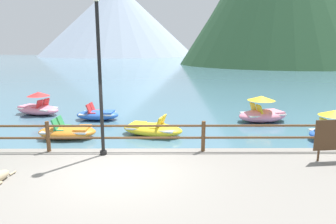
# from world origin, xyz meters

# --- Properties ---
(ground_plane) EXTENTS (200.00, 200.00, 0.00)m
(ground_plane) POSITION_xyz_m (0.00, 40.00, 0.00)
(ground_plane) COLOR #477084
(dock_railing) EXTENTS (23.92, 0.12, 0.95)m
(dock_railing) POSITION_xyz_m (-0.00, 1.55, 0.98)
(dock_railing) COLOR brown
(dock_railing) RESTS_ON promenade_dock
(lamp_post) EXTENTS (0.28, 0.28, 4.63)m
(lamp_post) POSITION_xyz_m (-0.64, 1.25, 3.16)
(lamp_post) COLOR black
(lamp_post) RESTS_ON promenade_dock
(sign_board) EXTENTS (1.18, 0.18, 1.19)m
(sign_board) POSITION_xyz_m (5.94, 0.73, 1.13)
(sign_board) COLOR beige
(sign_board) RESTS_ON promenade_dock
(pedal_boat_0) EXTENTS (2.33, 1.65, 1.20)m
(pedal_boat_0) POSITION_xyz_m (7.84, 3.96, 0.40)
(pedal_boat_0) COLOR blue
(pedal_boat_0) RESTS_ON ground
(pedal_boat_1) EXTENTS (2.20, 1.34, 0.82)m
(pedal_boat_1) POSITION_xyz_m (-2.18, 7.42, 0.25)
(pedal_boat_1) COLOR blue
(pedal_boat_1) RESTS_ON ground
(pedal_boat_2) EXTENTS (2.74, 1.98, 1.23)m
(pedal_boat_2) POSITION_xyz_m (-5.65, 8.63, 0.40)
(pedal_boat_2) COLOR pink
(pedal_boat_2) RESTS_ON ground
(pedal_boat_4) EXTENTS (2.32, 1.40, 0.83)m
(pedal_boat_4) POSITION_xyz_m (-2.70, 4.32, 0.25)
(pedal_boat_4) COLOR orange
(pedal_boat_4) RESTS_ON ground
(pedal_boat_5) EXTENTS (2.78, 1.98, 0.83)m
(pedal_boat_5) POSITION_xyz_m (0.67, 4.68, 0.26)
(pedal_boat_5) COLOR yellow
(pedal_boat_5) RESTS_ON ground
(pedal_boat_6) EXTENTS (2.72, 1.96, 1.27)m
(pedal_boat_6) POSITION_xyz_m (5.92, 6.96, 0.43)
(pedal_boat_6) COLOR pink
(pedal_boat_6) RESTS_ON ground
(distant_peak) EXTENTS (63.71, 63.71, 29.05)m
(distant_peak) POSITION_xyz_m (-18.77, 122.67, 14.52)
(distant_peak) COLOR #93A3B7
(distant_peak) RESTS_ON ground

